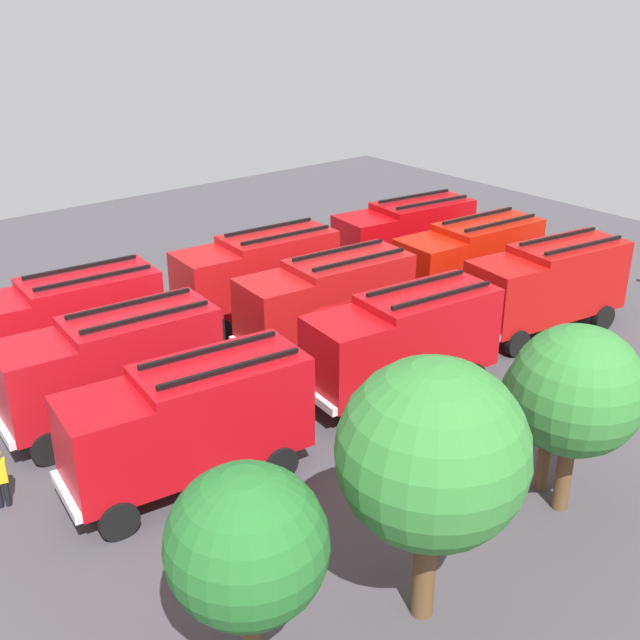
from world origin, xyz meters
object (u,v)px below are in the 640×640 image
fire_truck_1 (257,272)px  fire_truck_6 (548,283)px  firefighter_0 (0,477)px  fire_truck_8 (189,420)px  firefighter_2 (358,242)px  fire_truck_4 (327,300)px  fire_truck_5 (112,364)px  fire_truck_7 (403,339)px  firefighter_3 (102,309)px  fire_truck_3 (469,259)px  traffic_cone_0 (446,422)px  tree_1 (576,391)px  fire_truck_2 (65,320)px  tree_2 (432,454)px  tree_3 (247,546)px  fire_truck_0 (405,235)px  firefighter_1 (224,276)px  tree_0 (552,398)px

fire_truck_1 → fire_truck_6: (-8.58, 8.63, 0.00)m
firefighter_0 → fire_truck_8: bearing=80.4°
fire_truck_1 → firefighter_2: size_ratio=4.20×
fire_truck_1 → fire_truck_4: (-0.32, 4.27, 0.00)m
fire_truck_5 → fire_truck_7: same height
fire_truck_1 → firefighter_3: bearing=-25.9°
fire_truck_3 → traffic_cone_0: (8.92, 6.90, -1.87)m
fire_truck_3 → tree_1: (9.51, 11.75, 1.57)m
fire_truck_2 → fire_truck_7: same height
tree_2 → tree_3: tree_2 is taller
fire_truck_0 → fire_truck_8: (17.16, 8.60, 0.00)m
firefighter_3 → traffic_cone_0: bearing=-139.7°
firefighter_1 → firefighter_2: (-8.17, 0.27, 0.08)m
fire_truck_0 → fire_truck_3: (0.24, 4.35, 0.00)m
fire_truck_3 → fire_truck_5: 17.08m
fire_truck_6 → firefighter_2: (-0.02, -11.77, -1.17)m
fire_truck_3 → fire_truck_2: bearing=-11.6°
firefighter_3 → tree_0: bearing=-144.4°
tree_3 → firefighter_0: bearing=-77.0°
fire_truck_2 → fire_truck_5: bearing=91.6°
fire_truck_3 → firefighter_2: fire_truck_3 is taller
fire_truck_8 → fire_truck_6: bearing=-172.7°
firefighter_1 → firefighter_3: 6.15m
fire_truck_2 → tree_0: tree_0 is taller
tree_0 → tree_1: 1.19m
tree_1 → tree_3: (9.99, -0.68, -0.27)m
fire_truck_2 → fire_truck_8: same height
fire_truck_8 → tree_1: size_ratio=1.35×
firefighter_1 → fire_truck_7: bearing=-9.3°
firefighter_3 → fire_truck_1: bearing=-99.4°
fire_truck_0 → traffic_cone_0: (9.16, 11.26, -1.87)m
fire_truck_4 → fire_truck_8: (8.81, 4.52, 0.00)m
fire_truck_8 → tree_0: (-7.74, 6.62, 0.85)m
fire_truck_5 → tree_1: size_ratio=1.33×
fire_truck_8 → firefighter_3: 12.49m
fire_truck_0 → firefighter_2: bearing=-82.0°
fire_truck_4 → tree_2: size_ratio=1.13×
fire_truck_2 → fire_truck_7: size_ratio=0.99×
fire_truck_2 → firefighter_3: size_ratio=4.57×
fire_truck_8 → tree_2: tree_2 is taller
firefighter_3 → tree_3: bearing=-175.0°
fire_truck_8 → firefighter_0: bearing=-20.2°
fire_truck_7 → tree_2: tree_2 is taller
fire_truck_7 → firefighter_3: bearing=-58.3°
fire_truck_8 → tree_3: bearing=76.0°
tree_0 → tree_3: 10.33m
fire_truck_7 → traffic_cone_0: size_ratio=13.06×
fire_truck_7 → firefighter_0: fire_truck_7 is taller
fire_truck_2 → traffic_cone_0: fire_truck_2 is taller
firefighter_1 → traffic_cone_0: (0.93, 14.85, -0.62)m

